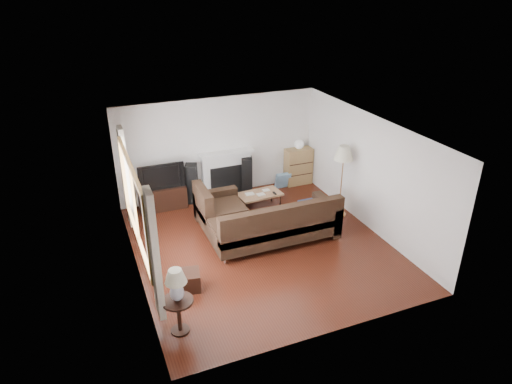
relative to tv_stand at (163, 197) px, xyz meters
name	(u,v)px	position (x,y,z in m)	size (l,w,h in m)	color
room	(262,191)	(1.53, -2.47, 0.98)	(5.10, 5.60, 2.54)	#461A0F
window	(134,203)	(-0.92, -2.67, 1.28)	(0.12, 2.74, 1.54)	olive
curtain_near	(155,256)	(-0.87, -4.19, 1.13)	(0.10, 0.35, 2.10)	beige
curtain_far	(126,178)	(-0.87, -1.15, 1.13)	(0.10, 0.35, 2.10)	beige
fireplace	(227,173)	(1.68, 0.17, 0.30)	(1.40, 0.26, 1.15)	white
tv_stand	(163,197)	(0.00, 0.00, 0.00)	(1.09, 0.49, 0.55)	black
television	(160,175)	(0.00, 0.00, 0.58)	(1.07, 0.14, 0.62)	black
speaker_left	(192,183)	(0.74, 0.04, 0.22)	(0.27, 0.33, 0.98)	black
speaker_right	(247,175)	(2.18, 0.05, 0.20)	(0.26, 0.32, 0.95)	black
bookshelf	(298,166)	(3.64, 0.06, 0.22)	(0.71, 0.34, 0.98)	#997847
globe_lamp	(299,144)	(3.64, 0.06, 0.83)	(0.24, 0.24, 0.24)	white
sectional_sofa	(275,221)	(1.85, -2.40, 0.19)	(2.89, 2.11, 0.93)	black
coffee_table	(260,201)	(2.13, -0.92, -0.07)	(1.03, 0.56, 0.40)	#926746
footstool	(189,280)	(-0.22, -3.30, -0.10)	(0.40, 0.40, 0.34)	black
floor_lamp	(341,182)	(3.73, -1.90, 0.58)	(0.44, 0.44, 1.70)	#A76D3A
side_table	(179,316)	(-0.62, -4.31, 0.03)	(0.48, 0.48, 0.61)	black
table_lamp	(176,285)	(-0.62, -4.31, 0.61)	(0.34, 0.34, 0.54)	silver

